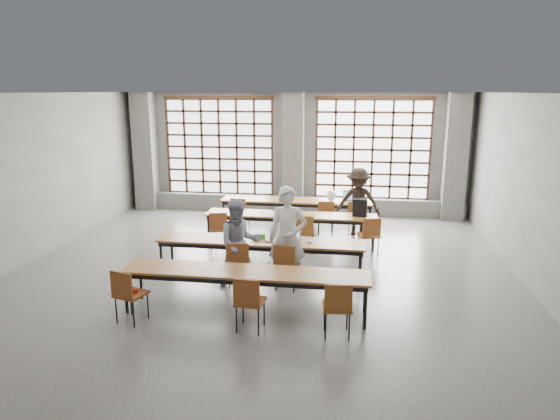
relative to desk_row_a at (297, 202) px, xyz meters
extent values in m
plane|color=#4D4D4B|center=(-0.28, -3.75, -0.66)|extent=(11.00, 11.00, 0.00)
plane|color=silver|center=(-0.28, -3.75, 2.84)|extent=(11.00, 11.00, 0.00)
plane|color=#595957|center=(-0.28, 1.75, 1.09)|extent=(10.00, 0.00, 10.00)
plane|color=#595957|center=(-0.28, -9.25, 1.09)|extent=(10.00, 0.00, 10.00)
plane|color=#595957|center=(-5.28, -3.75, 1.09)|extent=(0.00, 11.00, 11.00)
plane|color=#595957|center=(4.72, -3.75, 1.09)|extent=(0.00, 11.00, 11.00)
cube|color=#525250|center=(-4.78, 1.47, 1.09)|extent=(0.60, 0.55, 3.50)
cube|color=#525250|center=(-0.28, 1.47, 1.09)|extent=(0.60, 0.55, 3.50)
cube|color=#525250|center=(4.22, 1.47, 1.09)|extent=(0.60, 0.55, 3.50)
cube|color=white|center=(-2.53, 1.73, 1.24)|extent=(3.20, 0.02, 2.80)
cube|color=black|center=(-2.53, 1.65, 1.24)|extent=(3.20, 0.05, 2.80)
cube|color=black|center=(-2.53, 1.65, -0.21)|extent=(3.32, 0.07, 0.10)
cube|color=black|center=(-2.53, 1.65, 2.69)|extent=(3.32, 0.07, 0.10)
cube|color=white|center=(1.97, 1.73, 1.24)|extent=(3.20, 0.02, 2.80)
cube|color=black|center=(1.97, 1.65, 1.24)|extent=(3.20, 0.05, 2.80)
cube|color=black|center=(1.97, 1.65, -0.21)|extent=(3.32, 0.07, 0.10)
cube|color=black|center=(1.97, 1.65, 2.69)|extent=(3.32, 0.07, 0.10)
cube|color=#525250|center=(-0.28, 1.55, -0.41)|extent=(9.80, 0.35, 0.50)
cube|color=brown|center=(0.00, 0.00, 0.05)|extent=(4.00, 0.70, 0.04)
cube|color=black|center=(0.00, 0.00, -0.01)|extent=(3.90, 0.64, 0.08)
cylinder|color=black|center=(-1.92, -0.29, -0.32)|extent=(0.05, 0.05, 0.69)
cylinder|color=black|center=(-1.92, 0.29, -0.32)|extent=(0.05, 0.05, 0.69)
cylinder|color=black|center=(1.92, -0.29, -0.32)|extent=(0.05, 0.05, 0.69)
cylinder|color=black|center=(1.92, 0.29, -0.32)|extent=(0.05, 0.05, 0.69)
cube|color=brown|center=(0.04, -1.55, 0.05)|extent=(4.00, 0.70, 0.04)
cube|color=black|center=(0.04, -1.55, -0.01)|extent=(3.90, 0.64, 0.08)
cylinder|color=black|center=(-1.88, -1.84, -0.32)|extent=(0.05, 0.05, 0.69)
cylinder|color=black|center=(-1.88, -1.26, -0.32)|extent=(0.05, 0.05, 0.69)
cylinder|color=black|center=(1.96, -1.84, -0.32)|extent=(0.05, 0.05, 0.69)
cylinder|color=black|center=(1.96, -1.26, -0.32)|extent=(0.05, 0.05, 0.69)
cube|color=brown|center=(-0.27, -3.72, 0.05)|extent=(4.00, 0.70, 0.04)
cube|color=black|center=(-0.27, -3.72, -0.01)|extent=(3.90, 0.64, 0.08)
cylinder|color=black|center=(-2.19, -4.01, -0.32)|extent=(0.05, 0.05, 0.69)
cylinder|color=black|center=(-2.19, -3.43, -0.32)|extent=(0.05, 0.05, 0.69)
cylinder|color=black|center=(1.65, -4.01, -0.32)|extent=(0.05, 0.05, 0.69)
cylinder|color=black|center=(1.65, -3.43, -0.32)|extent=(0.05, 0.05, 0.69)
cube|color=brown|center=(-0.20, -5.41, 0.05)|extent=(4.00, 0.70, 0.04)
cube|color=black|center=(-0.20, -5.41, -0.01)|extent=(3.90, 0.64, 0.08)
cylinder|color=black|center=(-2.12, -5.70, -0.32)|extent=(0.05, 0.05, 0.69)
cylinder|color=black|center=(-2.12, -5.12, -0.32)|extent=(0.05, 0.05, 0.69)
cylinder|color=black|center=(1.72, -5.70, -0.32)|extent=(0.05, 0.05, 0.69)
cylinder|color=black|center=(1.72, -5.12, -0.32)|extent=(0.05, 0.05, 0.69)
cube|color=brown|center=(-1.40, -0.55, -0.21)|extent=(0.46, 0.46, 0.04)
cube|color=brown|center=(-1.42, -0.75, 0.02)|extent=(0.40, 0.07, 0.40)
cylinder|color=black|center=(-1.40, -0.55, -0.44)|extent=(0.02, 0.02, 0.45)
cube|color=brown|center=(0.80, -0.55, -0.21)|extent=(0.46, 0.46, 0.04)
cube|color=brown|center=(0.82, -0.75, 0.02)|extent=(0.40, 0.07, 0.40)
cylinder|color=black|center=(0.80, -0.55, -0.44)|extent=(0.02, 0.02, 0.45)
cube|color=brown|center=(1.60, -0.55, -0.21)|extent=(0.51, 0.51, 0.04)
cube|color=brown|center=(1.55, -0.74, 0.02)|extent=(0.39, 0.13, 0.40)
cylinder|color=black|center=(1.60, -0.55, -0.44)|extent=(0.02, 0.02, 0.45)
cube|color=brown|center=(-1.56, -2.10, -0.21)|extent=(0.51, 0.51, 0.04)
cube|color=brown|center=(-1.51, -2.29, 0.02)|extent=(0.39, 0.13, 0.40)
cylinder|color=black|center=(-1.56, -2.10, -0.44)|extent=(0.02, 0.02, 0.45)
cube|color=brown|center=(0.44, -2.10, -0.21)|extent=(0.43, 0.43, 0.04)
cube|color=brown|center=(0.44, -2.30, 0.02)|extent=(0.40, 0.04, 0.40)
cylinder|color=black|center=(0.44, -2.10, -0.44)|extent=(0.02, 0.02, 0.45)
cube|color=brown|center=(1.84, -2.10, -0.21)|extent=(0.52, 0.52, 0.04)
cube|color=brown|center=(1.90, -2.29, 0.02)|extent=(0.39, 0.14, 0.40)
cylinder|color=black|center=(1.84, -2.10, -0.44)|extent=(0.02, 0.02, 0.45)
cube|color=brown|center=(-0.57, -4.27, -0.21)|extent=(0.47, 0.47, 0.04)
cube|color=brown|center=(-0.54, -4.47, 0.02)|extent=(0.40, 0.08, 0.40)
cylinder|color=black|center=(-0.57, -4.27, -0.44)|extent=(0.02, 0.02, 0.45)
cube|color=brown|center=(0.33, -4.27, -0.21)|extent=(0.47, 0.47, 0.04)
cube|color=brown|center=(0.30, -4.47, 0.02)|extent=(0.40, 0.09, 0.40)
cylinder|color=black|center=(0.33, -4.27, -0.44)|extent=(0.02, 0.02, 0.45)
cube|color=brown|center=(-1.90, -5.96, -0.21)|extent=(0.52, 0.52, 0.04)
cube|color=brown|center=(-1.95, -6.15, 0.02)|extent=(0.39, 0.14, 0.40)
cylinder|color=black|center=(-1.90, -5.96, -0.44)|extent=(0.02, 0.02, 0.45)
cube|color=brown|center=(0.00, -5.96, -0.21)|extent=(0.45, 0.45, 0.04)
cube|color=brown|center=(-0.01, -6.16, 0.02)|extent=(0.40, 0.06, 0.40)
cylinder|color=black|center=(0.00, -5.96, -0.44)|extent=(0.02, 0.02, 0.45)
cube|color=brown|center=(1.30, -5.96, -0.21)|extent=(0.46, 0.46, 0.04)
cube|color=brown|center=(1.33, -6.16, 0.02)|extent=(0.40, 0.07, 0.40)
cylinder|color=black|center=(1.30, -5.96, -0.44)|extent=(0.02, 0.02, 0.45)
imported|color=silver|center=(0.33, -4.22, 0.28)|extent=(0.72, 0.51, 1.89)
imported|color=#19204B|center=(-0.57, -4.22, 0.15)|extent=(0.96, 0.86, 1.62)
imported|color=black|center=(1.60, -0.50, 0.18)|extent=(1.16, 0.76, 1.69)
cube|color=#BABABF|center=(0.28, -3.67, 0.08)|extent=(0.43, 0.36, 0.02)
cube|color=black|center=(0.28, -3.68, 0.09)|extent=(0.34, 0.27, 0.00)
cube|color=#BABABF|center=(0.33, -3.54, 0.20)|extent=(0.36, 0.18, 0.26)
cube|color=#93B6FF|center=(0.32, -3.55, 0.17)|extent=(0.31, 0.15, 0.21)
cube|color=#ADADB2|center=(1.35, 0.05, 0.08)|extent=(0.40, 0.33, 0.02)
cube|color=black|center=(1.35, 0.04, 0.09)|extent=(0.33, 0.24, 0.00)
cube|color=#ADADB2|center=(1.38, 0.19, 0.20)|extent=(0.37, 0.14, 0.26)
cube|color=#8CB7F2|center=(1.38, 0.18, 0.17)|extent=(0.31, 0.11, 0.21)
ellipsoid|color=white|center=(0.68, -3.74, 0.08)|extent=(0.11, 0.08, 0.04)
cube|color=#2B842B|center=(-0.32, -3.64, 0.11)|extent=(0.26, 0.19, 0.09)
cube|color=black|center=(-0.09, -3.82, 0.07)|extent=(0.14, 0.09, 0.01)
cube|color=white|center=(-0.56, -1.50, 0.07)|extent=(0.30, 0.21, 0.00)
cube|color=white|center=(-0.26, -1.60, 0.07)|extent=(0.36, 0.32, 0.00)
cube|color=black|center=(1.64, -1.50, 0.27)|extent=(0.34, 0.23, 0.40)
ellipsoid|color=white|center=(0.90, 0.05, 0.21)|extent=(0.27, 0.22, 0.29)
cube|color=#A42314|center=(-1.90, -5.96, -0.16)|extent=(0.21, 0.12, 0.06)
camera|label=1|loc=(1.49, -12.79, 2.88)|focal=32.00mm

